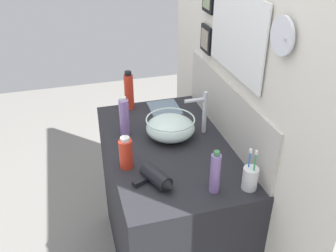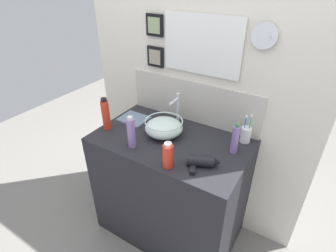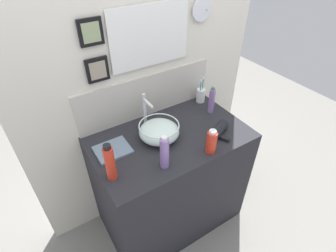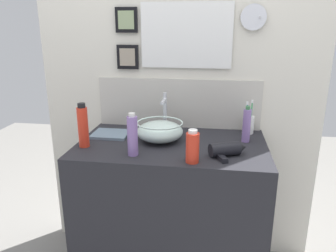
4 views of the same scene
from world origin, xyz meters
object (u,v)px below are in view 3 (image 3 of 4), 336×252
soap_dispenser (211,142)px  hair_drier (220,129)px  toothbrush_cup (201,95)px  lotion_bottle (110,163)px  hand_towel (113,150)px  faucet (145,108)px  spray_bottle (212,101)px  shampoo_bottle (165,153)px  glass_bowl_sink (159,131)px

soap_dispenser → hair_drier: bearing=32.3°
toothbrush_cup → soap_dispenser: size_ratio=1.25×
toothbrush_cup → lotion_bottle: size_ratio=0.86×
toothbrush_cup → hand_towel: size_ratio=0.98×
faucet → soap_dispenser: size_ratio=1.46×
faucet → spray_bottle: 0.50m
shampoo_bottle → hand_towel: bearing=126.6°
glass_bowl_sink → faucet: faucet is taller
faucet → shampoo_bottle: faucet is taller
lotion_bottle → spray_bottle: bearing=13.2°
glass_bowl_sink → spray_bottle: size_ratio=1.26×
faucet → spray_bottle: (0.49, -0.12, -0.04)m
toothbrush_cup → shampoo_bottle: 0.76m
hair_drier → hand_towel: 0.72m
hair_drier → toothbrush_cup: bearing=70.9°
spray_bottle → hand_towel: bearing=-179.5°
hand_towel → lotion_bottle: bearing=-113.0°
soap_dispenser → spray_bottle: (0.28, 0.34, 0.02)m
toothbrush_cup → lotion_bottle: bearing=-158.1°
toothbrush_cup → hand_towel: toothbrush_cup is taller
faucet → spray_bottle: size_ratio=1.16×
hand_towel → hair_drier: bearing=-17.9°
toothbrush_cup → spray_bottle: same height
glass_bowl_sink → hand_towel: (-0.31, 0.05, -0.05)m
shampoo_bottle → spray_bottle: 0.65m
lotion_bottle → hand_towel: size_ratio=1.14×
shampoo_bottle → toothbrush_cup: bearing=36.1°
hair_drier → toothbrush_cup: (0.13, 0.39, 0.02)m
hand_towel → toothbrush_cup: bearing=11.3°
glass_bowl_sink → hair_drier: bearing=-24.3°
toothbrush_cup → hand_towel: (-0.82, -0.16, -0.05)m
faucet → shampoo_bottle: size_ratio=1.09×
soap_dispenser → hand_towel: 0.62m
lotion_bottle → soap_dispenser: bearing=-12.2°
faucet → hair_drier: faucet is taller
faucet → hair_drier: (0.38, -0.35, -0.11)m
lotion_bottle → soap_dispenser: size_ratio=1.46×
lotion_bottle → spray_bottle: lotion_bottle is taller
glass_bowl_sink → toothbrush_cup: 0.55m
soap_dispenser → spray_bottle: 0.44m
spray_bottle → lotion_bottle: bearing=-166.8°
lotion_bottle → hand_towel: 0.24m
hair_drier → glass_bowl_sink: bearing=155.7°
glass_bowl_sink → soap_dispenser: size_ratio=1.59×
hair_drier → soap_dispenser: soap_dispenser is taller
hair_drier → spray_bottle: (0.11, 0.23, 0.06)m
lotion_bottle → soap_dispenser: (0.60, -0.13, -0.04)m
faucet → lotion_bottle: same height
toothbrush_cup → spray_bottle: 0.16m
hair_drier → faucet: bearing=137.2°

